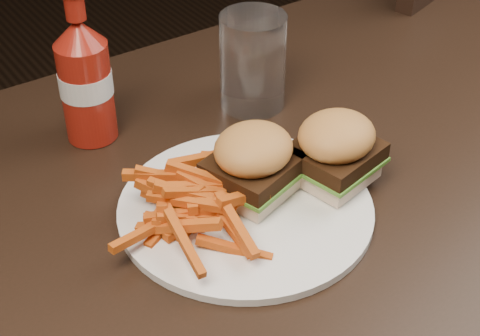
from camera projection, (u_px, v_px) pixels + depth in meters
dining_table at (321, 210)px, 0.78m from camera, size 1.20×0.80×0.04m
chair_far at (350, 102)px, 1.53m from camera, size 0.50×0.50×0.04m
plate at (246, 208)px, 0.75m from camera, size 0.26×0.26×0.01m
sandwich_half_a at (253, 184)px, 0.75m from camera, size 0.09×0.09×0.02m
sandwich_half_b at (333, 170)px, 0.77m from camera, size 0.09×0.09×0.02m
fries_pile at (195, 204)px, 0.71m from camera, size 0.14×0.14×0.05m
ketchup_bottle at (87, 91)px, 0.83m from camera, size 0.08×0.08×0.12m
tumbler at (253, 64)px, 0.89m from camera, size 0.10×0.10×0.13m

